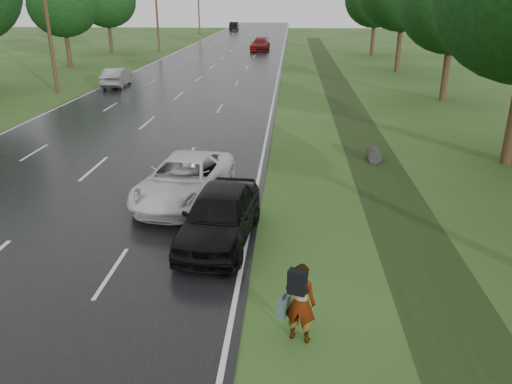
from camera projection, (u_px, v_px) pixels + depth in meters
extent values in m
cube|color=black|center=(219.00, 61.00, 54.63)|extent=(14.00, 180.00, 0.04)
cube|color=silver|center=(281.00, 61.00, 54.18)|extent=(0.12, 180.00, 0.01)
cube|color=silver|center=(159.00, 60.00, 55.05)|extent=(0.12, 180.00, 0.01)
cube|color=silver|center=(219.00, 61.00, 54.62)|extent=(0.12, 180.00, 0.01)
cube|color=black|center=(349.00, 111.00, 30.66)|extent=(2.20, 120.00, 0.01)
cylinder|color=#2D2D2D|center=(373.00, 155.00, 21.28)|extent=(0.56, 1.00, 0.56)
cylinder|color=#3B2D18|center=(47.00, 21.00, 34.83)|extent=(0.26, 0.26, 10.00)
cylinder|color=#3B2D18|center=(157.00, 10.00, 62.70)|extent=(0.26, 0.26, 10.00)
cylinder|color=#3B2D18|center=(199.00, 6.00, 90.58)|extent=(0.26, 0.26, 10.00)
cylinder|color=#3B2D18|center=(445.00, 74.00, 33.31)|extent=(0.44, 0.44, 3.52)
ellipsoid|color=black|center=(455.00, 4.00, 31.71)|extent=(7.00, 7.00, 6.30)
cylinder|color=#3B2D18|center=(399.00, 49.00, 46.22)|extent=(0.44, 0.44, 4.16)
cylinder|color=#3B2D18|center=(373.00, 40.00, 59.34)|extent=(0.44, 0.44, 3.68)
cylinder|color=#3B2D18|center=(68.00, 50.00, 49.37)|extent=(0.44, 0.44, 3.36)
ellipsoid|color=black|center=(62.00, 5.00, 47.85)|extent=(6.60, 6.60, 5.94)
cylinder|color=#3B2D18|center=(111.00, 38.00, 62.38)|extent=(0.44, 0.44, 3.52)
ellipsoid|color=black|center=(107.00, 1.00, 60.79)|extent=(7.00, 7.00, 6.30)
imported|color=#A5998C|center=(300.00, 303.00, 9.88)|extent=(0.73, 0.59, 1.74)
cube|color=black|center=(297.00, 282.00, 9.44)|extent=(0.40, 0.31, 0.49)
cube|color=#38524F|center=(284.00, 306.00, 10.18)|extent=(0.31, 0.51, 0.39)
cube|color=black|center=(284.00, 296.00, 10.09)|extent=(0.09, 0.17, 0.03)
imported|color=silver|center=(185.00, 179.00, 16.90)|extent=(3.08, 5.52, 1.46)
imported|color=black|center=(220.00, 215.00, 13.99)|extent=(2.26, 4.72, 1.56)
imported|color=#9A9CA2|center=(117.00, 77.00, 38.77)|extent=(1.69, 4.32, 1.40)
imported|color=maroon|center=(260.00, 45.00, 64.71)|extent=(2.53, 5.48, 1.55)
imported|color=black|center=(234.00, 26.00, 105.95)|extent=(1.95, 5.17, 1.68)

